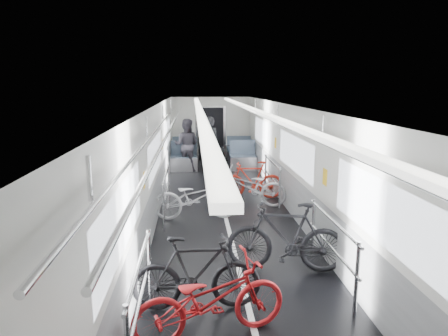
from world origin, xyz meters
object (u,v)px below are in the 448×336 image
object	(u,v)px
person_standing	(209,144)
person_seated	(186,145)
bike_aisle	(221,157)
bike_right_near	(286,237)
bike_right_mid	(249,187)
bike_left_near	(211,299)
bike_right_far	(252,180)
bike_left_mid	(196,273)
bike_left_far	(196,198)

from	to	relation	value
person_standing	person_seated	distance (m)	0.78
person_seated	bike_aisle	bearing A→B (deg)	-177.73
bike_right_near	person_standing	distance (m)	7.42
bike_right_near	bike_right_mid	distance (m)	3.46
bike_left_near	person_seated	distance (m)	9.18
person_seated	bike_right_far	bearing A→B (deg)	128.56
bike_right_near	person_seated	distance (m)	7.75
bike_right_mid	person_standing	bearing A→B (deg)	-151.87
bike_right_far	bike_right_near	bearing A→B (deg)	2.97
bike_left_mid	bike_aisle	xyz separation A→B (m)	(0.91, 8.35, -0.01)
bike_left_near	person_seated	size ratio (longest dim) A/B	1.03
bike_left_mid	bike_left_far	world-z (taller)	bike_left_mid
person_standing	person_seated	bearing A→B (deg)	-27.00
bike_left_near	bike_aisle	size ratio (longest dim) A/B	0.97
bike_right_mid	person_standing	world-z (taller)	person_standing
bike_right_far	bike_aisle	world-z (taller)	bike_aisle
bike_aisle	person_seated	xyz separation A→B (m)	(-1.15, 0.21, 0.39)
bike_left_near	bike_aisle	bearing A→B (deg)	-20.04
bike_left_near	bike_right_far	bearing A→B (deg)	-28.22
bike_right_near	person_seated	world-z (taller)	person_seated
bike_left_mid	person_seated	world-z (taller)	person_seated
bike_right_near	bike_aisle	xyz separation A→B (m)	(-0.48, 7.36, -0.06)
bike_right_mid	bike_left_mid	bearing A→B (deg)	0.49
bike_right_near	bike_right_far	distance (m)	4.06
bike_right_far	bike_aisle	distance (m)	3.35
bike_left_near	bike_aisle	world-z (taller)	bike_aisle
bike_right_mid	bike_aisle	world-z (taller)	bike_aisle
bike_left_near	bike_right_mid	world-z (taller)	bike_left_near
bike_left_near	bike_right_far	world-z (taller)	bike_right_far
bike_left_mid	person_seated	size ratio (longest dim) A/B	0.94
bike_left_near	person_standing	world-z (taller)	person_standing
bike_right_far	person_seated	size ratio (longest dim) A/B	0.92
bike_left_far	person_standing	distance (m)	4.84
bike_left_mid	bike_left_far	distance (m)	3.56
bike_right_near	person_standing	xyz separation A→B (m)	(-0.88, 7.36, 0.37)
bike_left_far	person_seated	bearing A→B (deg)	2.07
bike_right_mid	bike_right_near	bearing A→B (deg)	18.26
bike_right_near	bike_right_far	xyz separation A→B (m)	(0.07, 4.05, -0.07)
bike_right_mid	bike_left_near	bearing A→B (deg)	3.99
bike_left_mid	bike_right_near	world-z (taller)	bike_right_near
bike_left_mid	bike_right_far	bearing A→B (deg)	-15.72
bike_right_far	bike_aisle	bearing A→B (deg)	-166.64
bike_right_far	person_standing	bearing A→B (deg)	-160.00
person_standing	bike_aisle	bearing A→B (deg)	169.08
bike_left_far	bike_aisle	xyz separation A→B (m)	(0.88, 4.79, 0.01)
bike_right_near	bike_right_mid	xyz separation A→B (m)	(-0.09, 3.45, -0.09)
bike_left_far	person_standing	size ratio (longest dim) A/B	0.98
bike_left_far	bike_right_mid	size ratio (longest dim) A/B	1.02
bike_left_far	person_standing	bearing A→B (deg)	-6.67
person_seated	bike_left_near	bearing A→B (deg)	105.31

